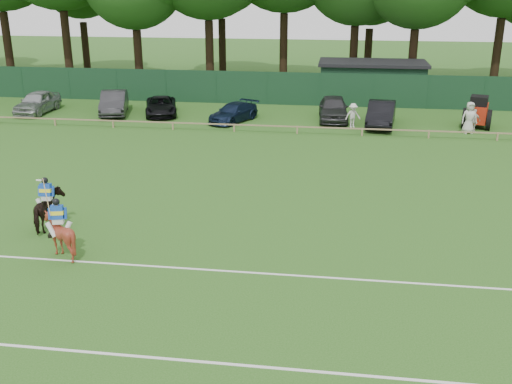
% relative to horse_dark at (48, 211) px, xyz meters
% --- Properties ---
extents(ground, '(160.00, 160.00, 0.00)m').
position_rel_horse_dark_xyz_m(ground, '(7.36, -1.58, -0.75)').
color(ground, '#1E4C14').
rests_on(ground, ground).
extents(horse_dark, '(0.97, 1.85, 1.51)m').
position_rel_horse_dark_xyz_m(horse_dark, '(0.00, 0.00, 0.00)').
color(horse_dark, black).
rests_on(horse_dark, ground).
extents(horse_chestnut, '(1.56, 1.67, 1.55)m').
position_rel_horse_dark_xyz_m(horse_chestnut, '(1.51, -2.20, 0.02)').
color(horse_chestnut, maroon).
rests_on(horse_chestnut, ground).
extents(sedan_silver, '(1.88, 4.63, 1.57)m').
position_rel_horse_dark_xyz_m(sedan_silver, '(-10.66, 20.03, 0.03)').
color(sedan_silver, '#9D9FA2').
rests_on(sedan_silver, ground).
extents(sedan_grey, '(2.99, 5.21, 1.62)m').
position_rel_horse_dark_xyz_m(sedan_grey, '(-5.06, 20.44, 0.06)').
color(sedan_grey, '#29292C').
rests_on(sedan_grey, ground).
extents(suv_black, '(3.30, 4.96, 1.27)m').
position_rel_horse_dark_xyz_m(suv_black, '(-1.64, 20.58, -0.12)').
color(suv_black, black).
rests_on(suv_black, ground).
extents(sedan_navy, '(3.35, 4.58, 1.23)m').
position_rel_horse_dark_xyz_m(sedan_navy, '(3.82, 19.22, -0.14)').
color(sedan_navy, '#111D35').
rests_on(sedan_navy, ground).
extents(hatch_grey, '(2.16, 4.90, 1.64)m').
position_rel_horse_dark_xyz_m(hatch_grey, '(10.50, 20.63, 0.07)').
color(hatch_grey, '#313033').
rests_on(hatch_grey, ground).
extents(estate_black, '(2.25, 5.04, 1.61)m').
position_rel_horse_dark_xyz_m(estate_black, '(13.62, 19.27, 0.05)').
color(estate_black, black).
rests_on(estate_black, ground).
extents(spectator_left, '(1.14, 0.86, 1.57)m').
position_rel_horse_dark_xyz_m(spectator_left, '(11.80, 18.65, 0.03)').
color(spectator_left, silver).
rests_on(spectator_left, ground).
extents(spectator_mid, '(0.96, 0.59, 1.52)m').
position_rel_horse_dark_xyz_m(spectator_mid, '(19.26, 18.23, 0.01)').
color(spectator_mid, silver).
rests_on(spectator_mid, ground).
extents(spectator_right, '(1.05, 0.76, 1.98)m').
position_rel_horse_dark_xyz_m(spectator_right, '(18.96, 18.06, 0.24)').
color(spectator_right, beige).
rests_on(spectator_right, ground).
extents(rider_dark, '(0.94, 0.40, 1.41)m').
position_rel_horse_dark_xyz_m(rider_dark, '(0.00, -0.01, 0.70)').
color(rider_dark, silver).
rests_on(rider_dark, ground).
extents(rider_chestnut, '(0.97, 0.51, 2.05)m').
position_rel_horse_dark_xyz_m(rider_chestnut, '(1.51, -2.22, 0.74)').
color(rider_chestnut, silver).
rests_on(rider_chestnut, ground).
extents(pitch_lines, '(60.00, 5.10, 0.01)m').
position_rel_horse_dark_xyz_m(pitch_lines, '(7.36, -5.08, -0.75)').
color(pitch_lines, silver).
rests_on(pitch_lines, ground).
extents(pitch_rail, '(62.10, 0.10, 0.50)m').
position_rel_horse_dark_xyz_m(pitch_rail, '(7.36, 16.42, -0.31)').
color(pitch_rail, '#997F5B').
rests_on(pitch_rail, ground).
extents(perimeter_fence, '(92.08, 0.08, 2.50)m').
position_rel_horse_dark_xyz_m(perimeter_fence, '(7.36, 25.42, 0.50)').
color(perimeter_fence, '#14351E').
rests_on(perimeter_fence, ground).
extents(utility_shed, '(8.40, 4.40, 3.04)m').
position_rel_horse_dark_xyz_m(utility_shed, '(13.36, 28.42, 0.78)').
color(utility_shed, '#14331E').
rests_on(utility_shed, ground).
extents(tree_row, '(96.00, 12.00, 21.00)m').
position_rel_horse_dark_xyz_m(tree_row, '(9.36, 33.42, -0.75)').
color(tree_row, '#26561C').
rests_on(tree_row, ground).
extents(tractor, '(2.24, 2.83, 2.09)m').
position_rel_horse_dark_xyz_m(tractor, '(19.82, 19.79, 0.23)').
color(tractor, '#AB220F').
rests_on(tractor, ground).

